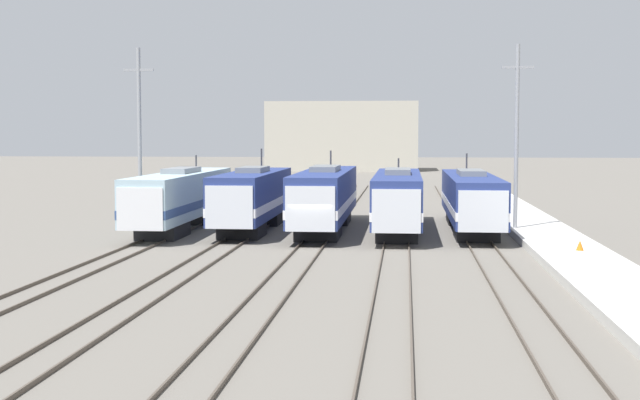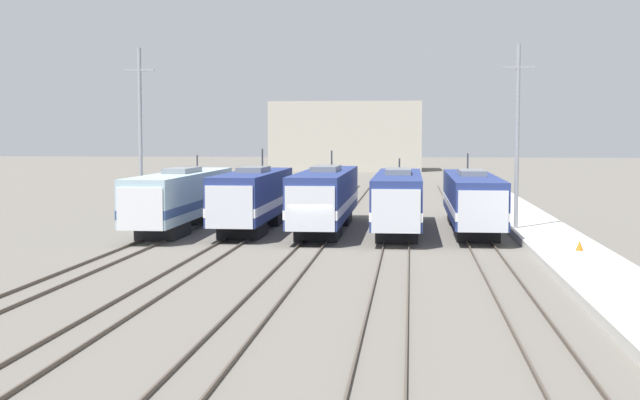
% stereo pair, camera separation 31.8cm
% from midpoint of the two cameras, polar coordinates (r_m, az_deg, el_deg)
% --- Properties ---
extents(ground_plane, '(400.00, 400.00, 0.00)m').
position_cam_midpoint_polar(ground_plane, '(51.40, -0.37, -2.99)').
color(ground_plane, '#666059').
extents(rail_pair_far_left, '(1.50, 120.00, 0.15)m').
position_cam_midpoint_polar(rail_pair_far_left, '(53.32, -10.82, -2.72)').
color(rail_pair_far_left, '#4C4238').
rests_on(rail_pair_far_left, ground_plane).
extents(rail_pair_center_left, '(1.51, 120.00, 0.15)m').
position_cam_midpoint_polar(rail_pair_center_left, '(52.14, -5.69, -2.82)').
color(rail_pair_center_left, '#4C4238').
rests_on(rail_pair_center_left, ground_plane).
extents(rail_pair_center, '(1.51, 120.00, 0.15)m').
position_cam_midpoint_polar(rail_pair_center, '(51.39, -0.37, -2.91)').
color(rail_pair_center, '#4C4238').
rests_on(rail_pair_center, ground_plane).
extents(rail_pair_center_right, '(1.51, 120.00, 0.15)m').
position_cam_midpoint_polar(rail_pair_center_right, '(51.10, 5.07, -2.96)').
color(rail_pair_center_right, '#4C4238').
rests_on(rail_pair_center_right, ground_plane).
extents(rail_pair_far_right, '(1.50, 120.00, 0.15)m').
position_cam_midpoint_polar(rail_pair_far_right, '(51.27, 10.52, -3.00)').
color(rail_pair_far_right, '#4C4238').
rests_on(rail_pair_far_right, ground_plane).
extents(locomotive_far_left, '(2.98, 19.28, 4.96)m').
position_cam_midpoint_polar(locomotive_far_left, '(60.48, -8.77, 0.11)').
color(locomotive_far_left, '#232326').
rests_on(locomotive_far_left, ground_plane).
extents(locomotive_center_left, '(3.10, 16.48, 5.44)m').
position_cam_midpoint_polar(locomotive_center_left, '(59.58, -4.21, 0.12)').
color(locomotive_center_left, black).
rests_on(locomotive_center_left, ground_plane).
extents(locomotive_center, '(3.13, 19.36, 5.29)m').
position_cam_midpoint_polar(locomotive_center, '(59.35, 0.49, 0.15)').
color(locomotive_center, black).
rests_on(locomotive_center, ground_plane).
extents(locomotive_center_right, '(3.01, 18.78, 4.77)m').
position_cam_midpoint_polar(locomotive_center_right, '(58.47, 5.18, -0.00)').
color(locomotive_center_right, black).
rests_on(locomotive_center_right, ground_plane).
extents(locomotive_far_right, '(3.08, 19.79, 5.09)m').
position_cam_midpoint_polar(locomotive_far_right, '(59.99, 9.85, 0.01)').
color(locomotive_far_right, black).
rests_on(locomotive_far_right, ground_plane).
extents(catenary_tower_left, '(2.02, 0.26, 12.17)m').
position_cam_midpoint_polar(catenary_tower_left, '(60.62, -11.28, 4.05)').
color(catenary_tower_left, gray).
rests_on(catenary_tower_left, ground_plane).
extents(catenary_tower_right, '(2.02, 0.26, 12.17)m').
position_cam_midpoint_polar(catenary_tower_right, '(58.35, 12.66, 4.03)').
color(catenary_tower_right, gray).
rests_on(catenary_tower_right, ground_plane).
extents(platform, '(4.00, 120.00, 0.45)m').
position_cam_midpoint_polar(platform, '(51.78, 15.30, -2.84)').
color(platform, beige).
rests_on(platform, ground_plane).
extents(traffic_cone, '(0.39, 0.39, 0.53)m').
position_cam_midpoint_polar(traffic_cone, '(48.04, 16.46, -2.82)').
color(traffic_cone, orange).
rests_on(traffic_cone, platform).
extents(depot_building, '(26.54, 14.45, 12.15)m').
position_cam_midpoint_polar(depot_building, '(160.44, 1.81, 4.10)').
color(depot_building, '#B2AD9E').
rests_on(depot_building, ground_plane).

